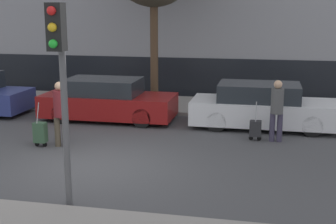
{
  "coord_description": "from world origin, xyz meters",
  "views": [
    {
      "loc": [
        3.84,
        -9.79,
        3.57
      ],
      "look_at": [
        1.38,
        1.8,
        0.95
      ],
      "focal_mm": 50.0,
      "sensor_mm": 36.0,
      "label": 1
    }
  ],
  "objects_px": {
    "pedestrian_left": "(60,110)",
    "parked_car_2": "(263,107)",
    "pedestrian_right": "(277,107)",
    "trolley_right": "(255,129)",
    "parked_car_1": "(107,101)",
    "traffic_light": "(60,65)",
    "trolley_left": "(40,132)"
  },
  "relations": [
    {
      "from": "pedestrian_left",
      "to": "trolley_right",
      "type": "distance_m",
      "value": 5.31
    },
    {
      "from": "trolley_left",
      "to": "parked_car_2",
      "type": "bearing_deg",
      "value": 30.01
    },
    {
      "from": "pedestrian_left",
      "to": "trolley_left",
      "type": "relative_size",
      "value": 1.45
    },
    {
      "from": "parked_car_2",
      "to": "pedestrian_left",
      "type": "distance_m",
      "value": 6.07
    },
    {
      "from": "parked_car_1",
      "to": "pedestrian_left",
      "type": "distance_m",
      "value": 3.17
    },
    {
      "from": "pedestrian_right",
      "to": "trolley_right",
      "type": "height_order",
      "value": "pedestrian_right"
    },
    {
      "from": "parked_car_1",
      "to": "traffic_light",
      "type": "relative_size",
      "value": 1.17
    },
    {
      "from": "parked_car_1",
      "to": "pedestrian_left",
      "type": "relative_size",
      "value": 2.49
    },
    {
      "from": "pedestrian_right",
      "to": "traffic_light",
      "type": "bearing_deg",
      "value": -125.76
    },
    {
      "from": "pedestrian_left",
      "to": "trolley_right",
      "type": "relative_size",
      "value": 1.58
    },
    {
      "from": "pedestrian_right",
      "to": "traffic_light",
      "type": "relative_size",
      "value": 0.46
    },
    {
      "from": "trolley_left",
      "to": "pedestrian_right",
      "type": "bearing_deg",
      "value": 16.38
    },
    {
      "from": "parked_car_2",
      "to": "trolley_right",
      "type": "relative_size",
      "value": 4.03
    },
    {
      "from": "trolley_left",
      "to": "pedestrian_right",
      "type": "xyz_separation_m",
      "value": [
        6.09,
        1.79,
        0.58
      ]
    },
    {
      "from": "pedestrian_left",
      "to": "trolley_right",
      "type": "height_order",
      "value": "pedestrian_left"
    },
    {
      "from": "parked_car_2",
      "to": "trolley_right",
      "type": "bearing_deg",
      "value": -96.35
    },
    {
      "from": "traffic_light",
      "to": "pedestrian_right",
      "type": "bearing_deg",
      "value": 54.45
    },
    {
      "from": "parked_car_2",
      "to": "traffic_light",
      "type": "height_order",
      "value": "traffic_light"
    },
    {
      "from": "parked_car_1",
      "to": "trolley_left",
      "type": "xyz_separation_m",
      "value": [
        -0.72,
        -3.29,
        -0.26
      ]
    },
    {
      "from": "pedestrian_left",
      "to": "pedestrian_right",
      "type": "distance_m",
      "value": 5.8
    },
    {
      "from": "pedestrian_left",
      "to": "parked_car_2",
      "type": "bearing_deg",
      "value": 16.17
    },
    {
      "from": "parked_car_1",
      "to": "traffic_light",
      "type": "bearing_deg",
      "value": -77.0
    },
    {
      "from": "parked_car_1",
      "to": "parked_car_2",
      "type": "height_order",
      "value": "parked_car_2"
    },
    {
      "from": "pedestrian_right",
      "to": "trolley_right",
      "type": "xyz_separation_m",
      "value": [
        -0.55,
        -0.0,
        -0.63
      ]
    },
    {
      "from": "parked_car_2",
      "to": "traffic_light",
      "type": "bearing_deg",
      "value": -116.6
    },
    {
      "from": "parked_car_2",
      "to": "trolley_left",
      "type": "bearing_deg",
      "value": -149.99
    },
    {
      "from": "pedestrian_right",
      "to": "traffic_light",
      "type": "xyz_separation_m",
      "value": [
        -3.8,
        -5.31,
        1.66
      ]
    },
    {
      "from": "parked_car_1",
      "to": "pedestrian_left",
      "type": "bearing_deg",
      "value": -93.44
    },
    {
      "from": "trolley_left",
      "to": "pedestrian_right",
      "type": "height_order",
      "value": "pedestrian_right"
    },
    {
      "from": "trolley_left",
      "to": "trolley_right",
      "type": "distance_m",
      "value": 5.82
    },
    {
      "from": "parked_car_1",
      "to": "traffic_light",
      "type": "xyz_separation_m",
      "value": [
        1.57,
        -6.82,
        1.98
      ]
    },
    {
      "from": "parked_car_2",
      "to": "traffic_light",
      "type": "distance_m",
      "value": 7.88
    }
  ]
}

